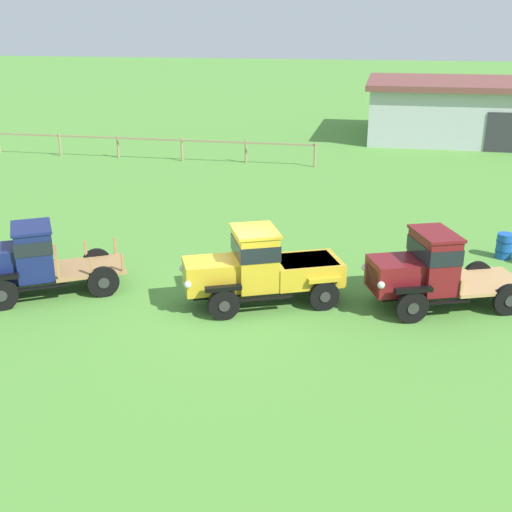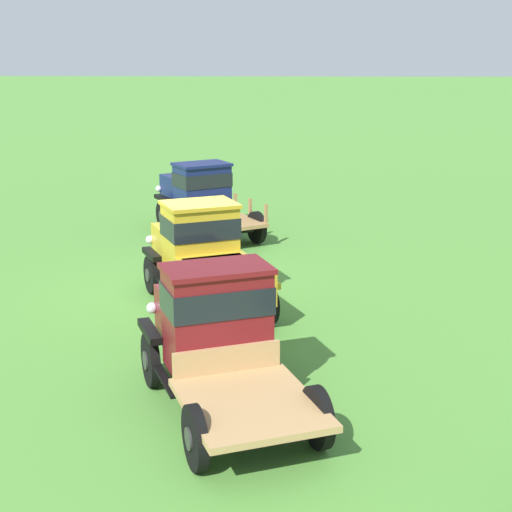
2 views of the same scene
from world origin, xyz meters
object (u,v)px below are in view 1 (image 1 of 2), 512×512
at_px(vintage_truck_foreground_near, 28,259).
at_px(vintage_truck_midrow_center, 429,269).
at_px(vintage_truck_second_in_line, 262,267).
at_px(oil_drum_near_fence, 504,246).

bearing_deg(vintage_truck_foreground_near, vintage_truck_midrow_center, 7.26).
relative_size(vintage_truck_second_in_line, vintage_truck_midrow_center, 0.99).
relative_size(vintage_truck_second_in_line, oil_drum_near_fence, 5.45).
relative_size(vintage_truck_foreground_near, vintage_truck_midrow_center, 0.97).
height_order(vintage_truck_second_in_line, vintage_truck_midrow_center, vintage_truck_second_in_line).
bearing_deg(vintage_truck_foreground_near, vintage_truck_second_in_line, 6.65).
height_order(vintage_truck_second_in_line, oil_drum_near_fence, vintage_truck_second_in_line).
bearing_deg(vintage_truck_midrow_center, vintage_truck_foreground_near, -172.74).
distance_m(vintage_truck_foreground_near, oil_drum_near_fence, 15.38).
relative_size(vintage_truck_midrow_center, oil_drum_near_fence, 5.52).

